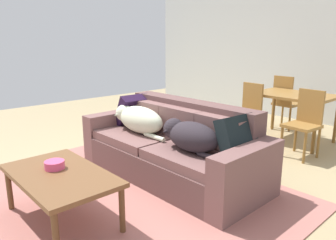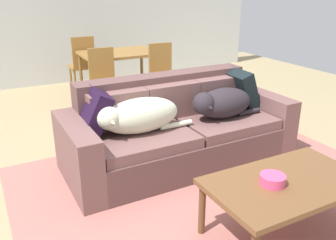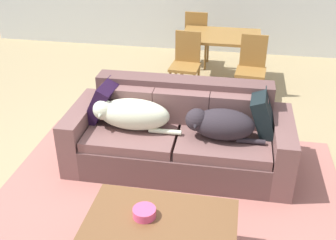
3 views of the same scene
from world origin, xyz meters
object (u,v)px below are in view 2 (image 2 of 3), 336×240
(throw_pillow_by_right_arm, at_px, (241,89))
(coffee_table, at_px, (286,187))
(dining_chair_near_left, at_px, (104,78))
(bowl_on_coffee_table, at_px, (273,180))
(throw_pillow_by_left_arm, at_px, (93,113))
(dining_chair_near_right, at_px, (163,72))
(couch, at_px, (177,131))
(dining_chair_far_left, at_px, (83,63))
(dog_on_right_cushion, at_px, (221,103))
(dog_on_left_cushion, at_px, (138,116))
(dining_table, at_px, (120,57))

(throw_pillow_by_right_arm, height_order, coffee_table, throw_pillow_by_right_arm)
(coffee_table, relative_size, dining_chair_near_left, 1.23)
(throw_pillow_by_right_arm, height_order, bowl_on_coffee_table, throw_pillow_by_right_arm)
(throw_pillow_by_left_arm, xyz_separation_m, coffee_table, (0.93, -1.46, -0.23))
(bowl_on_coffee_table, bearing_deg, dining_chair_near_right, 76.26)
(coffee_table, distance_m, bowl_on_coffee_table, 0.15)
(couch, relative_size, dining_chair_near_right, 2.52)
(couch, xyz_separation_m, coffee_table, (0.09, -1.41, 0.08))
(dining_chair_far_left, bearing_deg, bowl_on_coffee_table, 93.53)
(couch, height_order, coffee_table, couch)
(dog_on_right_cushion, xyz_separation_m, dining_chair_far_left, (-0.59, 3.04, -0.09))
(dog_on_right_cushion, height_order, throw_pillow_by_left_arm, throw_pillow_by_left_arm)
(coffee_table, bearing_deg, dog_on_left_cushion, 114.06)
(dining_chair_near_right, bearing_deg, throw_pillow_by_left_arm, -127.86)
(dog_on_right_cushion, relative_size, bowl_on_coffee_table, 4.50)
(couch, relative_size, dining_chair_far_left, 2.43)
(dog_on_left_cushion, distance_m, coffee_table, 1.42)
(throw_pillow_by_right_arm, distance_m, dining_chair_near_left, 1.98)
(dining_chair_near_left, xyz_separation_m, dining_chair_far_left, (0.01, 1.13, 0.01))
(dog_on_right_cushion, relative_size, dining_chair_near_right, 0.86)
(couch, xyz_separation_m, dog_on_left_cushion, (-0.49, -0.13, 0.29))
(dining_table, bearing_deg, dining_chair_near_left, -128.50)
(dog_on_right_cushion, distance_m, dining_chair_near_left, 2.01)
(dining_chair_near_right, bearing_deg, dining_chair_far_left, 133.34)
(dog_on_left_cushion, bearing_deg, throw_pillow_by_left_arm, 152.21)
(bowl_on_coffee_table, xyz_separation_m, dining_chair_near_left, (-0.14, 3.15, 0.02))
(throw_pillow_by_left_arm, distance_m, dining_chair_near_left, 1.83)
(dog_on_left_cushion, height_order, throw_pillow_by_right_arm, throw_pillow_by_right_arm)
(couch, bearing_deg, throw_pillow_by_right_arm, 3.86)
(dog_on_left_cushion, relative_size, throw_pillow_by_right_arm, 2.20)
(throw_pillow_by_left_arm, bearing_deg, couch, -3.23)
(throw_pillow_by_left_arm, distance_m, bowl_on_coffee_table, 1.66)
(dining_chair_near_left, distance_m, dining_chair_far_left, 1.13)
(dog_on_left_cushion, bearing_deg, dining_chair_far_left, 83.46)
(dining_table, bearing_deg, dining_chair_near_right, -50.28)
(throw_pillow_by_right_arm, relative_size, bowl_on_coffee_table, 2.40)
(dog_on_left_cushion, relative_size, dining_chair_near_left, 1.01)
(dog_on_left_cushion, relative_size, dog_on_right_cushion, 1.17)
(dog_on_right_cushion, xyz_separation_m, throw_pillow_by_right_arm, (0.43, 0.23, 0.03))
(coffee_table, relative_size, dining_chair_near_right, 1.23)
(dining_chair_near_right, distance_m, dining_chair_far_left, 1.45)
(couch, xyz_separation_m, dining_table, (0.26, 2.31, 0.34))
(throw_pillow_by_left_arm, bearing_deg, dining_chair_near_left, 68.92)
(dog_on_right_cushion, height_order, bowl_on_coffee_table, dog_on_right_cushion)
(coffee_table, distance_m, dining_table, 3.74)
(coffee_table, bearing_deg, dining_chair_near_left, 94.90)
(throw_pillow_by_right_arm, bearing_deg, dog_on_right_cushion, -151.86)
(dog_on_left_cushion, xyz_separation_m, dog_on_right_cushion, (0.90, -0.03, -0.01))
(throw_pillow_by_left_arm, relative_size, dining_table, 0.36)
(dining_table, bearing_deg, throw_pillow_by_right_arm, -75.48)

